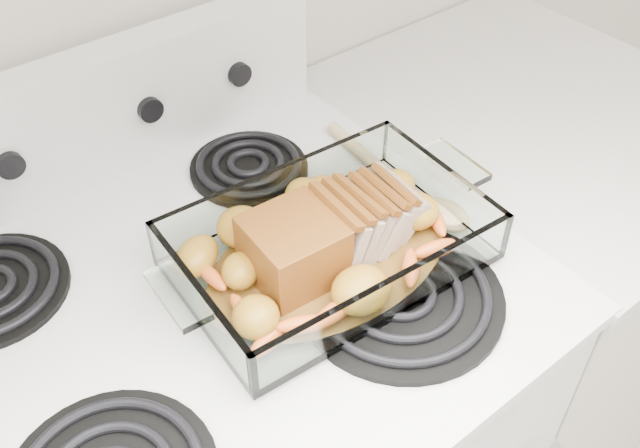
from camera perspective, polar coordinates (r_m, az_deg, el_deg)
counter_right at (r=1.54m, az=13.86°, el=-5.46°), size 0.58×0.68×0.93m
baking_dish at (r=0.88m, az=0.82°, el=-2.07°), size 0.37×0.24×0.07m
pork_roast at (r=0.85m, az=0.11°, el=-1.16°), size 0.23×0.10×0.08m
roast_vegetables at (r=0.89m, az=-0.85°, el=-0.49°), size 0.36×0.19×0.04m
wooden_spoon at (r=1.00m, az=7.51°, el=2.53°), size 0.06×0.29×0.02m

